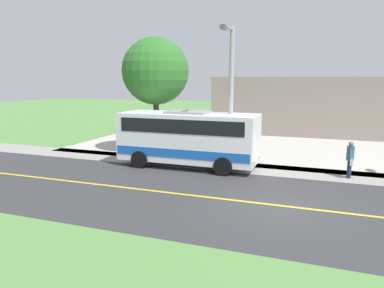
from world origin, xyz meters
name	(u,v)px	position (x,y,z in m)	size (l,w,h in m)	color
ground_plane	(278,206)	(0.00, 0.00, 0.00)	(120.00, 120.00, 0.00)	#548442
road_surface	(278,205)	(0.00, 0.00, 0.00)	(8.00, 100.00, 0.01)	#333335
sidewalk	(290,171)	(-5.20, 0.00, 0.00)	(2.40, 100.00, 0.01)	gray
parking_lot_surface	(347,149)	(-12.40, 3.00, 0.00)	(14.00, 36.00, 0.01)	#B2ADA3
road_centre_line	(278,205)	(0.00, 0.00, 0.01)	(0.16, 100.00, 0.00)	gold
shuttle_bus_front	(188,136)	(-4.54, -5.19, 1.61)	(2.73, 7.30, 2.92)	white
pedestrian_with_bags	(350,158)	(-4.99, 2.66, 0.92)	(0.72, 0.34, 1.72)	#1E2347
street_light_pole	(230,91)	(-4.86, -3.06, 3.93)	(1.97, 0.24, 7.07)	#9E9EA3
tree_curbside	(155,71)	(-7.40, -8.40, 5.01)	(4.09, 4.09, 7.07)	brown
commercial_building	(319,104)	(-21.40, 1.03, 2.37)	(10.00, 17.25, 4.73)	gray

